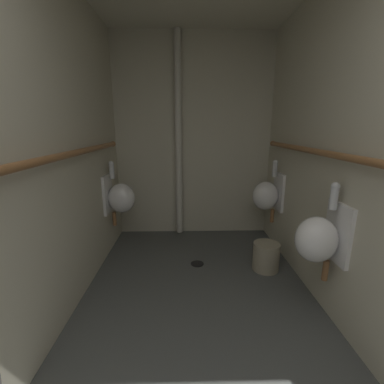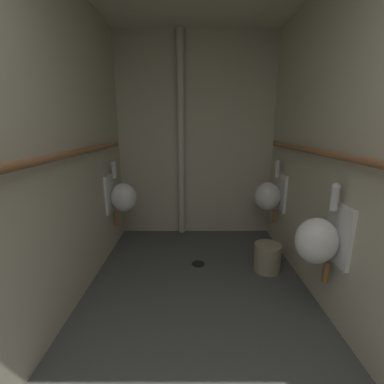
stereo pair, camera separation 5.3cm
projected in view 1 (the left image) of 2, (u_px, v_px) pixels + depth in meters
floor at (200, 320)px, 2.06m from camera, size 2.14×3.56×0.08m
wall_left at (43, 151)px, 1.72m from camera, size 0.06×3.56×2.57m
wall_right at (354, 150)px, 1.77m from camera, size 0.06×3.56×2.57m
wall_back at (193, 139)px, 3.44m from camera, size 2.14×0.06×2.57m
urinal_left_mid at (120, 197)px, 3.00m from camera, size 0.32×0.30×0.76m
urinal_right_mid at (319, 238)px, 1.89m from camera, size 0.32×0.30×0.76m
urinal_right_far at (267, 195)px, 3.09m from camera, size 0.32×0.30×0.76m
supply_pipe_left at (59, 157)px, 1.74m from camera, size 0.06×2.75×0.06m
supply_pipe_right at (340, 156)px, 1.78m from camera, size 0.06×2.89×0.06m
standpipe_back_wall at (179, 139)px, 3.33m from camera, size 0.08×0.08×2.52m
floor_drain at (197, 263)px, 2.82m from camera, size 0.14×0.14×0.01m
waste_bin at (266, 256)px, 2.69m from camera, size 0.27×0.27×0.29m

